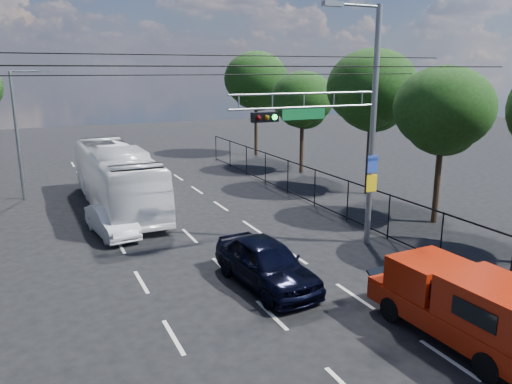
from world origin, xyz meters
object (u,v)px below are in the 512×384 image
navy_hatchback (266,263)px  white_bus (117,178)px  white_van (112,221)px  signal_mast (348,119)px  red_pickup (464,304)px

navy_hatchback → white_bus: white_bus is taller
navy_hatchback → white_van: (-3.82, 7.59, -0.17)m
signal_mast → white_van: signal_mast is taller
signal_mast → white_van: 11.01m
white_bus → white_van: white_bus is taller
signal_mast → red_pickup: bearing=-100.1°
white_bus → white_van: bearing=-104.2°
red_pickup → signal_mast: bearing=79.9°
navy_hatchback → white_van: navy_hatchback is taller
red_pickup → navy_hatchback: bearing=120.5°
red_pickup → white_bus: (-5.96, 17.42, 0.54)m
red_pickup → navy_hatchback: size_ratio=1.16×
red_pickup → white_bus: 18.42m
red_pickup → white_van: size_ratio=1.41×
white_bus → white_van: (-1.04, -4.42, -0.97)m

